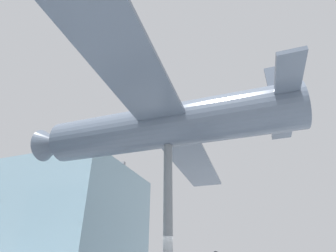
% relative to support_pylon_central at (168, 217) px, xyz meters
% --- Properties ---
extents(glass_pavilion_right, '(11.51, 15.59, 10.59)m').
position_rel_support_pylon_central_xyz_m(glass_pavilion_right, '(10.48, 15.45, 1.71)').
color(glass_pavilion_right, '#7593A3').
rests_on(glass_pavilion_right, ground_plane).
extents(support_pylon_central, '(0.40, 0.40, 6.59)m').
position_rel_support_pylon_central_xyz_m(support_pylon_central, '(0.00, 0.00, 0.00)').
color(support_pylon_central, slate).
rests_on(support_pylon_central, ground_plane).
extents(suspended_airplane, '(21.74, 14.43, 3.43)m').
position_rel_support_pylon_central_xyz_m(suspended_airplane, '(-0.01, 0.33, 4.40)').
color(suspended_airplane, '#4C5666').
rests_on(suspended_airplane, support_pylon_central).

